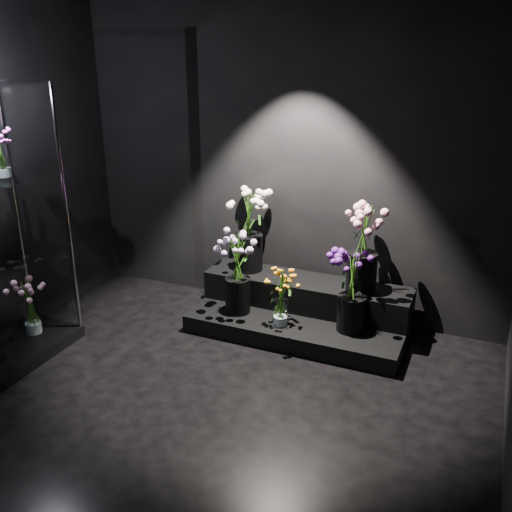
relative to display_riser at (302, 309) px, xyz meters
The scene contains 10 objects.
floor 1.66m from the display_riser, 100.14° to the right, with size 4.00×4.00×0.00m, color black.
wall_back 1.32m from the display_riser, 128.11° to the left, with size 4.00×4.00×0.00m, color black.
display_riser is the anchor object (origin of this frame).
bouquet_orange_bells 0.40m from the display_riser, 105.07° to the right, with size 0.35×0.35×0.48m.
bouquet_lilac 0.70m from the display_riser, 156.32° to the right, with size 0.36×0.36×0.73m.
bouquet_purple 0.63m from the display_riser, 19.05° to the right, with size 0.32×0.32×0.68m.
bouquet_cream_roses 0.89m from the display_riser, 166.67° to the left, with size 0.46×0.46×0.73m.
bouquet_pink_roses 0.83m from the display_riser, 10.13° to the left, with size 0.43×0.43×0.74m.
bouquet_case_magenta 2.76m from the display_riser, 147.47° to the right, with size 0.26×0.26×0.38m.
bouquet_case_base_pink 2.32m from the display_riser, 149.49° to the right, with size 0.34×0.34×0.48m.
Camera 1 is at (1.72, -2.73, 2.44)m, focal length 40.00 mm.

